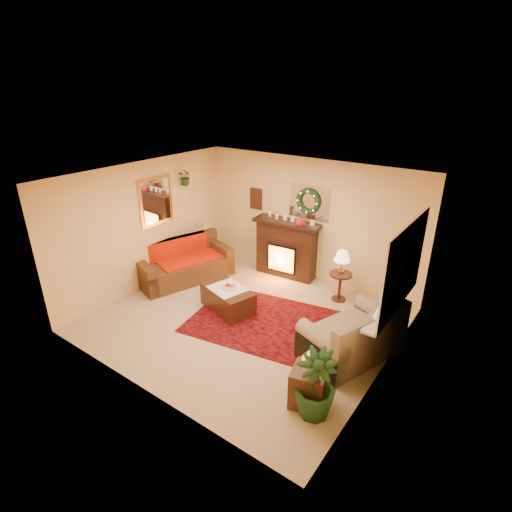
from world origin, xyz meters
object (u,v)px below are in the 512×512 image
Objects in this scene: sofa at (185,261)px; side_table_round at (340,285)px; loveseat at (352,331)px; fireplace at (287,252)px; coffee_table at (228,299)px; end_table_square at (309,387)px.

sofa reaches higher than side_table_round.
sofa is at bearing -165.60° from loveseat.
fireplace reaches higher than side_table_round.
loveseat is (3.99, -0.34, -0.01)m from sofa.
sofa is 1.62m from coffee_table.
sofa is at bearing -142.80° from fireplace.
end_table_square reaches higher than coffee_table.
loveseat is at bearing 88.83° from end_table_square.
end_table_square is (-0.03, -1.33, -0.15)m from loveseat.
fireplace is 1.96m from coffee_table.
coffee_table is at bearing -158.71° from loveseat.
fireplace is 1.51m from side_table_round.
side_table_round is (-0.88, 1.48, -0.09)m from loveseat.
side_table_round is at bearing 38.13° from sofa.
loveseat is 1.34m from end_table_square.
end_table_square is 2.72m from coffee_table.
coffee_table is at bearing -98.02° from fireplace.
sofa is 2.24m from fireplace.
sofa is 4.01m from loveseat.
sofa is 3.32m from side_table_round.
side_table_round is 1.05× the size of end_table_square.
coffee_table is at bearing 152.67° from end_table_square.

